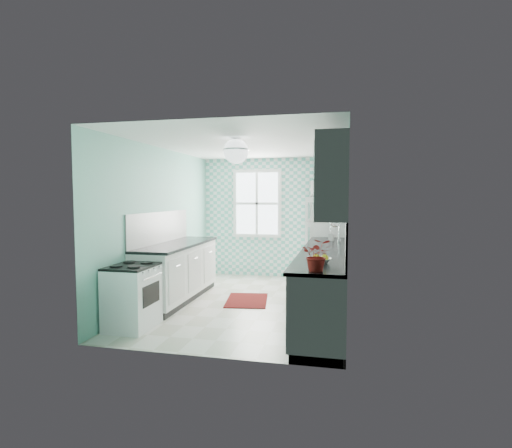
% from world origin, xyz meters
% --- Properties ---
extents(floor, '(3.00, 4.40, 0.02)m').
position_xyz_m(floor, '(0.00, 0.00, -0.01)').
color(floor, silver).
rests_on(floor, ground).
extents(ceiling, '(3.00, 4.40, 0.02)m').
position_xyz_m(ceiling, '(0.00, 0.00, 2.51)').
color(ceiling, white).
rests_on(ceiling, wall_back).
extents(wall_back, '(3.00, 0.02, 2.50)m').
position_xyz_m(wall_back, '(0.00, 2.21, 1.25)').
color(wall_back, '#76BEAA').
rests_on(wall_back, floor).
extents(wall_front, '(3.00, 0.02, 2.50)m').
position_xyz_m(wall_front, '(0.00, -2.21, 1.25)').
color(wall_front, '#76BEAA').
rests_on(wall_front, floor).
extents(wall_left, '(0.02, 4.40, 2.50)m').
position_xyz_m(wall_left, '(-1.51, 0.00, 1.25)').
color(wall_left, '#76BEAA').
rests_on(wall_left, floor).
extents(wall_right, '(0.02, 4.40, 2.50)m').
position_xyz_m(wall_right, '(1.51, 0.00, 1.25)').
color(wall_right, '#76BEAA').
rests_on(wall_right, floor).
extents(accent_wall, '(3.00, 0.01, 2.50)m').
position_xyz_m(accent_wall, '(0.00, 2.19, 1.25)').
color(accent_wall, '#5BBBAA').
rests_on(accent_wall, wall_back).
extents(window, '(1.04, 0.05, 1.44)m').
position_xyz_m(window, '(-0.35, 2.16, 1.55)').
color(window, white).
rests_on(window, wall_back).
extents(backsplash_right, '(0.02, 3.60, 0.51)m').
position_xyz_m(backsplash_right, '(1.49, -0.40, 1.20)').
color(backsplash_right, white).
rests_on(backsplash_right, wall_right).
extents(backsplash_left, '(0.02, 2.15, 0.51)m').
position_xyz_m(backsplash_left, '(-1.49, -0.07, 1.20)').
color(backsplash_left, white).
rests_on(backsplash_left, wall_left).
extents(upper_cabinets_right, '(0.33, 3.20, 0.90)m').
position_xyz_m(upper_cabinets_right, '(1.33, -0.60, 1.90)').
color(upper_cabinets_right, white).
rests_on(upper_cabinets_right, wall_right).
extents(upper_cabinet_fridge, '(0.40, 0.74, 0.40)m').
position_xyz_m(upper_cabinet_fridge, '(1.30, 1.83, 2.25)').
color(upper_cabinet_fridge, white).
rests_on(upper_cabinet_fridge, wall_right).
extents(ceiling_light, '(0.34, 0.34, 0.35)m').
position_xyz_m(ceiling_light, '(0.00, -0.80, 2.32)').
color(ceiling_light, silver).
rests_on(ceiling_light, ceiling).
extents(base_cabinets_right, '(0.60, 3.60, 0.90)m').
position_xyz_m(base_cabinets_right, '(1.20, -0.40, 0.45)').
color(base_cabinets_right, white).
rests_on(base_cabinets_right, floor).
extents(countertop_right, '(0.63, 3.60, 0.04)m').
position_xyz_m(countertop_right, '(1.19, -0.40, 0.92)').
color(countertop_right, black).
rests_on(countertop_right, base_cabinets_right).
extents(base_cabinets_left, '(0.60, 2.15, 0.90)m').
position_xyz_m(base_cabinets_left, '(-1.20, -0.07, 0.45)').
color(base_cabinets_left, white).
rests_on(base_cabinets_left, floor).
extents(countertop_left, '(0.63, 2.15, 0.04)m').
position_xyz_m(countertop_left, '(-1.19, -0.07, 0.92)').
color(countertop_left, black).
rests_on(countertop_left, base_cabinets_left).
extents(fridge, '(0.73, 0.73, 1.69)m').
position_xyz_m(fridge, '(1.11, 1.79, 0.84)').
color(fridge, silver).
rests_on(fridge, floor).
extents(stove, '(0.54, 0.67, 0.80)m').
position_xyz_m(stove, '(-1.20, -1.51, 0.42)').
color(stove, white).
rests_on(stove, floor).
extents(sink, '(0.51, 0.43, 0.53)m').
position_xyz_m(sink, '(1.20, 0.66, 0.93)').
color(sink, silver).
rests_on(sink, countertop_right).
extents(rug, '(0.78, 1.01, 0.01)m').
position_xyz_m(rug, '(-0.07, 0.11, 0.01)').
color(rug, maroon).
rests_on(rug, floor).
extents(dish_towel, '(0.04, 0.23, 0.34)m').
position_xyz_m(dish_towel, '(0.89, 0.70, 0.48)').
color(dish_towel, '#64B1B2').
rests_on(dish_towel, base_cabinets_right).
extents(fruit_bowl, '(0.27, 0.27, 0.06)m').
position_xyz_m(fruit_bowl, '(1.20, -1.56, 0.97)').
color(fruit_bowl, white).
rests_on(fruit_bowl, countertop_right).
extents(potted_plant, '(0.32, 0.28, 0.34)m').
position_xyz_m(potted_plant, '(1.20, -2.06, 1.11)').
color(potted_plant, '#A41E0E').
rests_on(potted_plant, countertop_right).
extents(soap_bottle, '(0.10, 0.11, 0.19)m').
position_xyz_m(soap_bottle, '(1.25, 0.81, 1.03)').
color(soap_bottle, '#8BABB7').
rests_on(soap_bottle, countertop_right).
extents(microwave, '(0.58, 0.40, 0.31)m').
position_xyz_m(microwave, '(1.11, 1.80, 1.84)').
color(microwave, silver).
rests_on(microwave, fridge).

